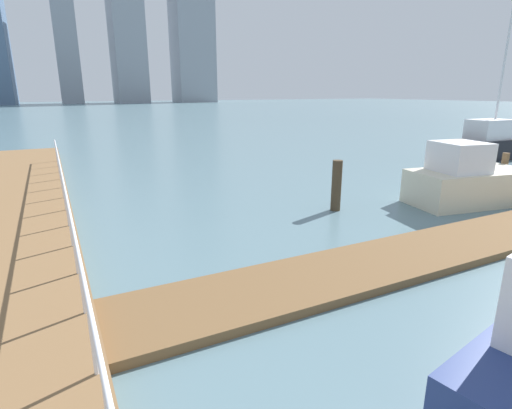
% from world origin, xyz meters
% --- Properties ---
extents(ground_plane, '(300.00, 300.00, 0.00)m').
position_xyz_m(ground_plane, '(0.00, 20.00, 0.00)').
color(ground_plane, slate).
extents(floating_dock, '(15.88, 2.00, 0.18)m').
position_xyz_m(floating_dock, '(4.44, 8.29, 0.09)').
color(floating_dock, brown).
rests_on(floating_dock, ground_plane).
extents(boardwalk_railing, '(0.06, 30.50, 1.08)m').
position_xyz_m(boardwalk_railing, '(-3.15, 9.27, 1.24)').
color(boardwalk_railing, white).
rests_on(boardwalk_railing, boardwalk).
extents(dock_piling_0, '(0.24, 0.24, 1.56)m').
position_xyz_m(dock_piling_0, '(11.90, 11.28, 0.78)').
color(dock_piling_0, brown).
rests_on(dock_piling_0, ground_plane).
extents(dock_piling_2, '(0.32, 0.32, 1.66)m').
position_xyz_m(dock_piling_2, '(4.80, 12.31, 0.83)').
color(dock_piling_2, '#473826').
rests_on(dock_piling_2, ground_plane).
extents(moored_boat_1, '(5.66, 2.09, 9.20)m').
position_xyz_m(moored_boat_1, '(19.23, 16.67, 0.88)').
color(moored_boat_1, black).
rests_on(moored_boat_1, ground_plane).
extents(moored_boat_4, '(4.50, 2.62, 2.16)m').
position_xyz_m(moored_boat_4, '(9.37, 10.91, 0.79)').
color(moored_boat_4, beige).
rests_on(moored_boat_4, ground_plane).
extents(skyline_tower_2, '(6.53, 6.50, 32.49)m').
position_xyz_m(skyline_tower_2, '(4.35, 142.95, 16.25)').
color(skyline_tower_2, '#8C939E').
rests_on(skyline_tower_2, ground_plane).
extents(skyline_tower_3, '(9.88, 12.11, 39.19)m').
position_xyz_m(skyline_tower_3, '(22.20, 142.67, 19.59)').
color(skyline_tower_3, '#8C939E').
rests_on(skyline_tower_3, ground_plane).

